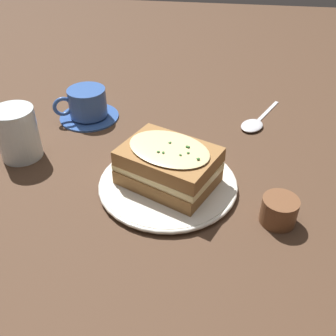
% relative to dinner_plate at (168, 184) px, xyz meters
% --- Properties ---
extents(ground_plane, '(2.40, 2.40, 0.00)m').
position_rel_dinner_plate_xyz_m(ground_plane, '(-0.01, 0.03, -0.01)').
color(ground_plane, '#473021').
extents(dinner_plate, '(0.24, 0.24, 0.01)m').
position_rel_dinner_plate_xyz_m(dinner_plate, '(0.00, 0.00, 0.00)').
color(dinner_plate, silver).
rests_on(dinner_plate, ground_plane).
extents(sandwich, '(0.19, 0.16, 0.07)m').
position_rel_dinner_plate_xyz_m(sandwich, '(0.00, 0.00, 0.04)').
color(sandwich, olive).
rests_on(sandwich, dinner_plate).
extents(teacup_with_saucer, '(0.13, 0.13, 0.07)m').
position_rel_dinner_plate_xyz_m(teacup_with_saucer, '(-0.21, 0.21, 0.02)').
color(teacup_with_saucer, '#33569E').
rests_on(teacup_with_saucer, ground_plane).
extents(water_glass, '(0.08, 0.08, 0.10)m').
position_rel_dinner_plate_xyz_m(water_glass, '(-0.29, 0.05, 0.04)').
color(water_glass, silver).
rests_on(water_glass, ground_plane).
extents(spoon, '(0.10, 0.16, 0.01)m').
position_rel_dinner_plate_xyz_m(spoon, '(0.15, 0.23, -0.00)').
color(spoon, silver).
rests_on(spoon, ground_plane).
extents(condiment_pot, '(0.06, 0.06, 0.04)m').
position_rel_dinner_plate_xyz_m(condiment_pot, '(0.18, -0.06, 0.01)').
color(condiment_pot, brown).
rests_on(condiment_pot, ground_plane).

